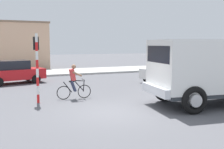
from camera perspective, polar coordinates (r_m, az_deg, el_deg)
name	(u,v)px	position (r m, az deg, el deg)	size (l,w,h in m)	color
ground_plane	(114,111)	(11.08, 0.42, -7.75)	(120.00, 120.00, 0.00)	#56565B
sidewalk_far	(45,73)	(25.76, -13.91, 0.37)	(80.00, 5.00, 0.16)	#ADADA8
truck_foreground	(211,68)	(12.75, 20.09, 1.33)	(5.72, 3.41, 2.90)	white
cyclist	(74,82)	(13.52, -8.07, -1.50)	(1.73, 0.50, 1.72)	black
traffic_light_pole	(37,58)	(12.88, -15.58, 3.31)	(0.24, 0.43, 3.20)	red
car_white_mid	(13,72)	(19.82, -20.08, 0.54)	(4.27, 2.51, 1.60)	red
car_far_side	(167,71)	(19.92, 11.47, 0.83)	(4.29, 2.60, 1.60)	white
building_mid_block	(4,46)	(31.90, -21.87, 5.69)	(9.20, 5.18, 5.11)	tan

